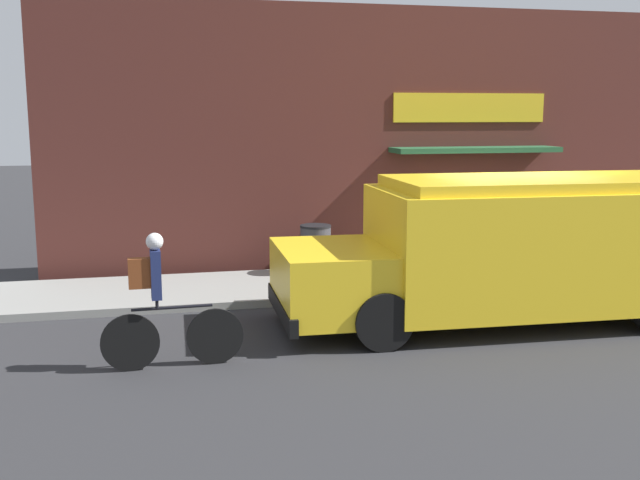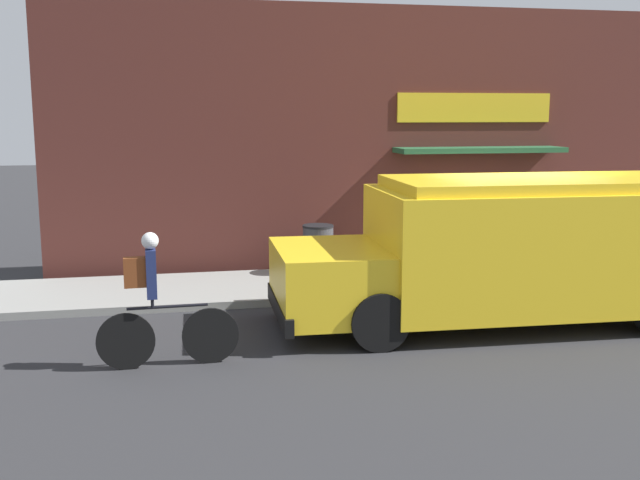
# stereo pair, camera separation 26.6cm
# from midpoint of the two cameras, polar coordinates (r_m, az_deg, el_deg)

# --- Properties ---
(ground_plane) EXTENTS (70.00, 70.00, 0.00)m
(ground_plane) POSITION_cam_midpoint_polar(r_m,az_deg,el_deg) (13.24, 13.49, -4.01)
(ground_plane) COLOR #2B2B2D
(sidewalk) EXTENTS (28.00, 2.33, 0.12)m
(sidewalk) POSITION_cam_midpoint_polar(r_m,az_deg,el_deg) (14.25, 11.42, -2.70)
(sidewalk) COLOR gray
(sidewalk) RESTS_ON ground_plane
(storefront) EXTENTS (15.91, 0.93, 5.11)m
(storefront) POSITION_cam_midpoint_polar(r_m,az_deg,el_deg) (15.37, 9.36, 7.63)
(storefront) COLOR #4C231E
(storefront) RESTS_ON ground_plane
(school_bus) EXTENTS (6.58, 2.82, 2.14)m
(school_bus) POSITION_cam_midpoint_polar(r_m,az_deg,el_deg) (11.35, 14.29, -0.54)
(school_bus) COLOR yellow
(school_bus) RESTS_ON ground_plane
(cyclist) EXTENTS (1.72, 0.21, 1.67)m
(cyclist) POSITION_cam_midpoint_polar(r_m,az_deg,el_deg) (9.25, -12.74, -4.86)
(cyclist) COLOR black
(cyclist) RESTS_ON ground_plane
(trash_bin) EXTENTS (0.57, 0.57, 0.90)m
(trash_bin) POSITION_cam_midpoint_polar(r_m,az_deg,el_deg) (13.84, -0.89, -0.70)
(trash_bin) COLOR #38383D
(trash_bin) RESTS_ON sidewalk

